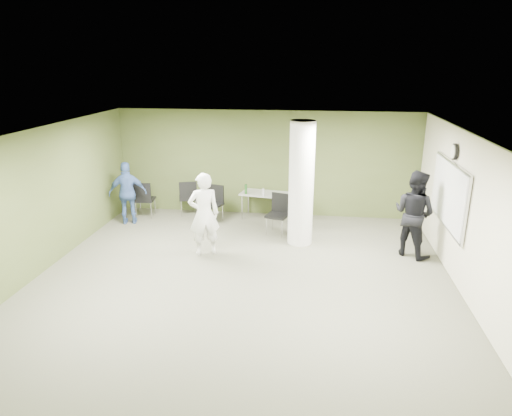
# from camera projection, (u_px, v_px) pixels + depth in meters

# --- Properties ---
(floor) EXTENTS (8.00, 8.00, 0.00)m
(floor) POSITION_uv_depth(u_px,v_px,m) (243.00, 278.00, 8.80)
(floor) COLOR #535442
(floor) RESTS_ON ground
(ceiling) EXTENTS (8.00, 8.00, 0.00)m
(ceiling) POSITION_uv_depth(u_px,v_px,m) (242.00, 133.00, 7.94)
(ceiling) COLOR white
(ceiling) RESTS_ON wall_back
(wall_back) EXTENTS (8.00, 2.80, 0.02)m
(wall_back) POSITION_uv_depth(u_px,v_px,m) (266.00, 164.00, 12.15)
(wall_back) COLOR #4A5528
(wall_back) RESTS_ON floor
(wall_left) EXTENTS (0.02, 8.00, 2.80)m
(wall_left) POSITION_uv_depth(u_px,v_px,m) (40.00, 201.00, 8.87)
(wall_left) COLOR #4A5528
(wall_left) RESTS_ON floor
(wall_right_cream) EXTENTS (0.02, 8.00, 2.80)m
(wall_right_cream) POSITION_uv_depth(u_px,v_px,m) (471.00, 219.00, 7.88)
(wall_right_cream) COLOR beige
(wall_right_cream) RESTS_ON floor
(column) EXTENTS (0.56, 0.56, 2.80)m
(column) POSITION_uv_depth(u_px,v_px,m) (301.00, 184.00, 10.14)
(column) COLOR silver
(column) RESTS_ON floor
(whiteboard) EXTENTS (0.05, 2.30, 1.30)m
(whiteboard) POSITION_uv_depth(u_px,v_px,m) (448.00, 194.00, 8.99)
(whiteboard) COLOR silver
(whiteboard) RESTS_ON wall_right_cream
(wall_clock) EXTENTS (0.06, 0.32, 0.32)m
(wall_clock) POSITION_uv_depth(u_px,v_px,m) (454.00, 152.00, 8.73)
(wall_clock) COLOR black
(wall_clock) RESTS_ON wall_right_cream
(folding_table) EXTENTS (1.58, 0.90, 0.96)m
(folding_table) POSITION_uv_depth(u_px,v_px,m) (268.00, 195.00, 11.93)
(folding_table) COLOR #9D9D97
(folding_table) RESTS_ON floor
(wastebasket) EXTENTS (0.27, 0.27, 0.31)m
(wastebasket) POSITION_uv_depth(u_px,v_px,m) (206.00, 216.00, 11.86)
(wastebasket) COLOR #4C4C4C
(wastebasket) RESTS_ON floor
(chair_back_left) EXTENTS (0.53, 0.53, 0.99)m
(chair_back_left) POSITION_uv_depth(u_px,v_px,m) (144.00, 197.00, 12.06)
(chair_back_left) COLOR black
(chair_back_left) RESTS_ON floor
(chair_back_right) EXTENTS (0.60, 0.60, 0.97)m
(chair_back_right) POSITION_uv_depth(u_px,v_px,m) (188.00, 195.00, 12.25)
(chair_back_right) COLOR black
(chair_back_right) RESTS_ON floor
(chair_table_left) EXTENTS (0.61, 0.61, 0.96)m
(chair_table_left) POSITION_uv_depth(u_px,v_px,m) (214.00, 201.00, 11.79)
(chair_table_left) COLOR black
(chair_table_left) RESTS_ON floor
(chair_table_right) EXTENTS (0.60, 0.60, 0.97)m
(chair_table_right) POSITION_uv_depth(u_px,v_px,m) (279.00, 211.00, 10.98)
(chair_table_right) COLOR black
(chair_table_right) RESTS_ON floor
(woman_white) EXTENTS (0.78, 0.66, 1.81)m
(woman_white) POSITION_uv_depth(u_px,v_px,m) (204.00, 214.00, 9.66)
(woman_white) COLOR white
(woman_white) RESTS_ON floor
(man_black) EXTENTS (1.15, 1.13, 1.87)m
(man_black) POSITION_uv_depth(u_px,v_px,m) (414.00, 214.00, 9.62)
(man_black) COLOR black
(man_black) RESTS_ON floor
(man_blue) EXTENTS (1.02, 0.65, 1.61)m
(man_blue) POSITION_uv_depth(u_px,v_px,m) (128.00, 193.00, 11.57)
(man_blue) COLOR #3D5B98
(man_blue) RESTS_ON floor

